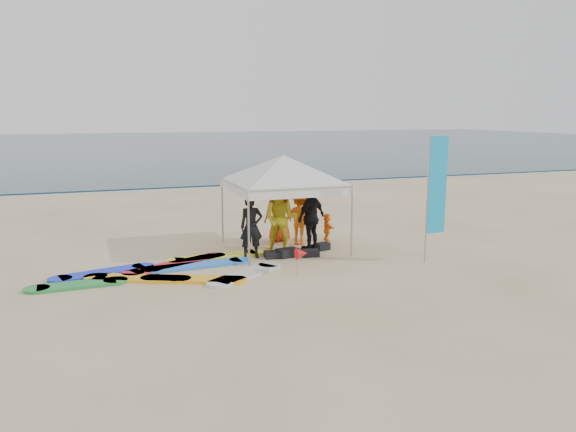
{
  "coord_description": "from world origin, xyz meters",
  "views": [
    {
      "loc": [
        -4.07,
        -10.42,
        3.73
      ],
      "look_at": [
        0.63,
        2.6,
        1.2
      ],
      "focal_mm": 35.0,
      "sensor_mm": 36.0,
      "label": 1
    }
  ],
  "objects_px": {
    "person_seated": "(327,227)",
    "surfboard_spread": "(173,271)",
    "marker_pennant": "(302,254)",
    "person_yellow": "(281,219)",
    "canopy_tent": "(284,155)",
    "feather_flag": "(436,187)",
    "person_black_b": "(311,218)",
    "person_orange_b": "(279,212)",
    "person_black_a": "(251,227)",
    "person_orange_a": "(300,218)"
  },
  "relations": [
    {
      "from": "person_black_a",
      "to": "person_orange_b",
      "type": "height_order",
      "value": "person_orange_b"
    },
    {
      "from": "person_orange_b",
      "to": "person_black_b",
      "type": "bearing_deg",
      "value": 110.75
    },
    {
      "from": "feather_flag",
      "to": "surfboard_spread",
      "type": "distance_m",
      "value": 6.81
    },
    {
      "from": "canopy_tent",
      "to": "feather_flag",
      "type": "bearing_deg",
      "value": -39.63
    },
    {
      "from": "person_seated",
      "to": "feather_flag",
      "type": "xyz_separation_m",
      "value": [
        1.58,
        -3.11,
        1.51
      ]
    },
    {
      "from": "person_seated",
      "to": "feather_flag",
      "type": "relative_size",
      "value": 0.25
    },
    {
      "from": "person_orange_b",
      "to": "feather_flag",
      "type": "distance_m",
      "value": 4.72
    },
    {
      "from": "marker_pennant",
      "to": "person_black_a",
      "type": "bearing_deg",
      "value": 110.23
    },
    {
      "from": "person_orange_a",
      "to": "person_black_b",
      "type": "distance_m",
      "value": 0.76
    },
    {
      "from": "person_yellow",
      "to": "canopy_tent",
      "type": "bearing_deg",
      "value": 92.9
    },
    {
      "from": "person_black_a",
      "to": "feather_flag",
      "type": "distance_m",
      "value": 4.81
    },
    {
      "from": "person_yellow",
      "to": "person_seated",
      "type": "xyz_separation_m",
      "value": [
        1.79,
        0.97,
        -0.53
      ]
    },
    {
      "from": "person_seated",
      "to": "marker_pennant",
      "type": "bearing_deg",
      "value": 156.9
    },
    {
      "from": "person_yellow",
      "to": "canopy_tent",
      "type": "distance_m",
      "value": 1.74
    },
    {
      "from": "person_orange_b",
      "to": "canopy_tent",
      "type": "relative_size",
      "value": 0.44
    },
    {
      "from": "person_black_a",
      "to": "feather_flag",
      "type": "bearing_deg",
      "value": -21.02
    },
    {
      "from": "feather_flag",
      "to": "surfboard_spread",
      "type": "bearing_deg",
      "value": 168.75
    },
    {
      "from": "person_seated",
      "to": "feather_flag",
      "type": "distance_m",
      "value": 3.8
    },
    {
      "from": "person_black_a",
      "to": "feather_flag",
      "type": "height_order",
      "value": "feather_flag"
    },
    {
      "from": "person_yellow",
      "to": "person_orange_b",
      "type": "height_order",
      "value": "person_yellow"
    },
    {
      "from": "marker_pennant",
      "to": "person_seated",
      "type": "bearing_deg",
      "value": 56.74
    },
    {
      "from": "surfboard_spread",
      "to": "canopy_tent",
      "type": "bearing_deg",
      "value": 21.93
    },
    {
      "from": "feather_flag",
      "to": "person_orange_b",
      "type": "bearing_deg",
      "value": 129.75
    },
    {
      "from": "person_seated",
      "to": "surfboard_spread",
      "type": "relative_size",
      "value": 0.15
    },
    {
      "from": "surfboard_spread",
      "to": "person_seated",
      "type": "bearing_deg",
      "value": 20.8
    },
    {
      "from": "person_orange_a",
      "to": "person_seated",
      "type": "xyz_separation_m",
      "value": [
        0.92,
        0.14,
        -0.37
      ]
    },
    {
      "from": "person_yellow",
      "to": "canopy_tent",
      "type": "relative_size",
      "value": 0.48
    },
    {
      "from": "feather_flag",
      "to": "marker_pennant",
      "type": "bearing_deg",
      "value": 178.58
    },
    {
      "from": "person_orange_b",
      "to": "feather_flag",
      "type": "height_order",
      "value": "feather_flag"
    },
    {
      "from": "person_black_b",
      "to": "person_seated",
      "type": "bearing_deg",
      "value": -165.0
    },
    {
      "from": "person_black_a",
      "to": "canopy_tent",
      "type": "distance_m",
      "value": 2.2
    },
    {
      "from": "person_black_a",
      "to": "person_orange_b",
      "type": "distance_m",
      "value": 2.06
    },
    {
      "from": "marker_pennant",
      "to": "canopy_tent",
      "type": "bearing_deg",
      "value": 80.24
    },
    {
      "from": "person_yellow",
      "to": "surfboard_spread",
      "type": "xyz_separation_m",
      "value": [
        -3.04,
        -0.87,
        -0.91
      ]
    },
    {
      "from": "person_black_b",
      "to": "marker_pennant",
      "type": "bearing_deg",
      "value": 32.44
    },
    {
      "from": "canopy_tent",
      "to": "marker_pennant",
      "type": "relative_size",
      "value": 6.23
    },
    {
      "from": "person_black_b",
      "to": "person_black_a",
      "type": "bearing_deg",
      "value": -21.62
    },
    {
      "from": "feather_flag",
      "to": "marker_pennant",
      "type": "distance_m",
      "value": 3.84
    },
    {
      "from": "person_orange_a",
      "to": "surfboard_spread",
      "type": "bearing_deg",
      "value": 66.37
    },
    {
      "from": "person_black_a",
      "to": "marker_pennant",
      "type": "distance_m",
      "value": 2.02
    },
    {
      "from": "person_yellow",
      "to": "person_orange_b",
      "type": "xyz_separation_m",
      "value": [
        0.43,
        1.4,
        -0.07
      ]
    },
    {
      "from": "marker_pennant",
      "to": "feather_flag",
      "type": "bearing_deg",
      "value": -1.42
    },
    {
      "from": "person_black_b",
      "to": "feather_flag",
      "type": "height_order",
      "value": "feather_flag"
    },
    {
      "from": "canopy_tent",
      "to": "marker_pennant",
      "type": "xyz_separation_m",
      "value": [
        -0.43,
        -2.51,
        -2.12
      ]
    },
    {
      "from": "person_yellow",
      "to": "surfboard_spread",
      "type": "height_order",
      "value": "person_yellow"
    },
    {
      "from": "person_yellow",
      "to": "marker_pennant",
      "type": "bearing_deg",
      "value": -64.13
    },
    {
      "from": "person_black_b",
      "to": "person_seated",
      "type": "distance_m",
      "value": 1.34
    },
    {
      "from": "person_black_a",
      "to": "surfboard_spread",
      "type": "bearing_deg",
      "value": -158.9
    },
    {
      "from": "person_yellow",
      "to": "person_black_b",
      "type": "relative_size",
      "value": 1.04
    },
    {
      "from": "person_black_b",
      "to": "surfboard_spread",
      "type": "relative_size",
      "value": 0.34
    }
  ]
}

